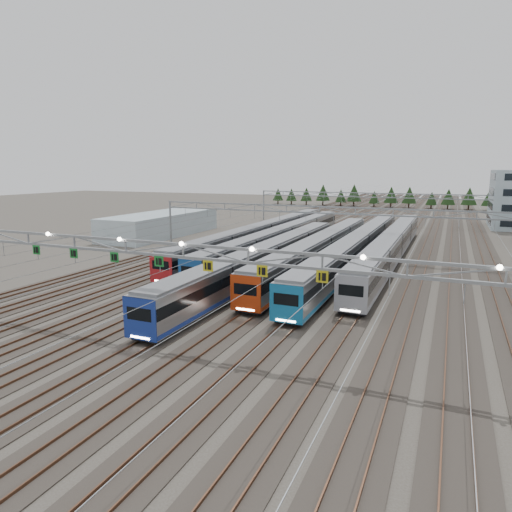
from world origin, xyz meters
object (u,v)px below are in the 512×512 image
at_px(train_a, 263,234).
at_px(gantry_mid, 320,216).
at_px(train_b, 284,237).
at_px(gantry_near, 182,254).
at_px(west_shed, 162,224).
at_px(train_c, 267,259).
at_px(gantry_far, 368,199).
at_px(train_f, 392,246).
at_px(train_e, 358,247).
at_px(train_d, 320,250).

xyz_separation_m(train_a, gantry_mid, (11.25, -4.07, 4.13)).
bearing_deg(train_b, gantry_near, -80.99).
bearing_deg(gantry_near, west_shed, 126.38).
height_order(train_a, train_c, train_a).
bearing_deg(gantry_far, gantry_mid, -90.00).
bearing_deg(train_a, gantry_mid, -19.88).
xyz_separation_m(train_f, gantry_mid, (-11.25, 0.12, 4.11)).
bearing_deg(train_e, train_f, 28.02).
bearing_deg(west_shed, train_b, -13.36).
bearing_deg(train_b, train_c, -76.52).
bearing_deg(gantry_mid, train_c, -97.71).
xyz_separation_m(train_a, train_f, (22.50, -4.19, 0.01)).
height_order(train_b, gantry_far, gantry_far).
relative_size(train_b, train_c, 1.15).
xyz_separation_m(train_c, west_shed, (-34.12, 25.80, 0.06)).
bearing_deg(gantry_mid, west_shed, 165.83).
relative_size(train_c, west_shed, 1.76).
bearing_deg(train_a, train_d, -40.32).
xyz_separation_m(train_d, gantry_mid, (-2.25, 7.39, 4.11)).
bearing_deg(train_f, train_b, 172.80).
bearing_deg(train_f, gantry_far, 104.00).
distance_m(train_e, train_f, 5.10).
bearing_deg(train_d, train_c, -116.00).
xyz_separation_m(train_d, train_f, (9.00, 7.27, -0.00)).
distance_m(gantry_near, west_shed, 61.43).
height_order(gantry_near, gantry_mid, gantry_near).
height_order(train_a, train_f, train_f).
relative_size(train_a, train_b, 1.03).
bearing_deg(train_e, west_shed, 164.82).
height_order(train_f, gantry_near, gantry_near).
bearing_deg(train_a, train_c, -66.48).
relative_size(train_b, west_shed, 2.03).
bearing_deg(train_b, train_a, 156.94).
bearing_deg(gantry_mid, train_b, 162.31).
relative_size(train_a, west_shed, 2.09).
bearing_deg(train_a, train_b, -23.06).
relative_size(train_a, train_c, 1.19).
xyz_separation_m(train_e, gantry_mid, (-6.75, 2.52, 4.14)).
relative_size(train_b, gantry_far, 1.08).
height_order(train_d, gantry_far, gantry_far).
bearing_deg(train_a, train_e, -20.09).
height_order(train_b, gantry_near, gantry_near).
relative_size(train_c, gantry_far, 0.94).
height_order(train_e, west_shed, west_shed).
relative_size(train_d, train_e, 0.80).
bearing_deg(gantry_near, train_b, 99.01).
height_order(train_d, gantry_near, gantry_near).
xyz_separation_m(train_a, train_c, (9.00, -20.68, -0.02)).
height_order(train_f, gantry_mid, gantry_mid).
relative_size(gantry_near, gantry_far, 1.00).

